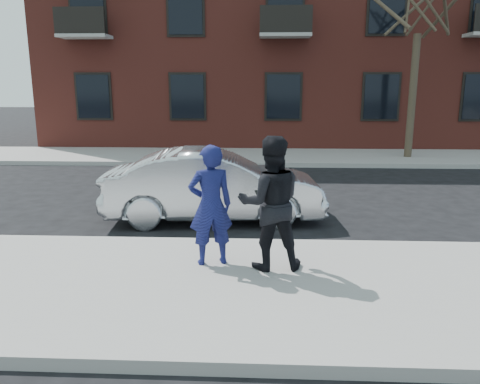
{
  "coord_description": "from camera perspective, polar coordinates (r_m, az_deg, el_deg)",
  "views": [
    {
      "loc": [
        -0.72,
        -5.87,
        2.68
      ],
      "look_at": [
        -1.02,
        0.4,
        1.23
      ],
      "focal_mm": 35.0,
      "sensor_mm": 36.0,
      "label": 1
    }
  ],
  "objects": [
    {
      "name": "ground",
      "position": [
        6.49,
        9.04,
        -11.56
      ],
      "size": [
        100.0,
        100.0,
        0.0
      ],
      "primitive_type": "plane",
      "color": "black",
      "rests_on": "ground"
    },
    {
      "name": "near_sidewalk",
      "position": [
        6.24,
        9.31,
        -11.88
      ],
      "size": [
        50.0,
        3.5,
        0.15
      ],
      "primitive_type": "cube",
      "color": "gray",
      "rests_on": "ground"
    },
    {
      "name": "near_curb",
      "position": [
        7.9,
        7.85,
        -6.39
      ],
      "size": [
        50.0,
        0.1,
        0.15
      ],
      "primitive_type": "cube",
      "color": "#999691",
      "rests_on": "ground"
    },
    {
      "name": "far_sidewalk",
      "position": [
        17.33,
        5.07,
        4.31
      ],
      "size": [
        50.0,
        3.5,
        0.15
      ],
      "primitive_type": "cube",
      "color": "gray",
      "rests_on": "ground"
    },
    {
      "name": "far_curb",
      "position": [
        15.56,
        5.33,
        3.31
      ],
      "size": [
        50.0,
        0.1,
        0.15
      ],
      "primitive_type": "cube",
      "color": "#999691",
      "rests_on": "ground"
    },
    {
      "name": "apartment_building",
      "position": [
        24.27,
        9.77,
        21.06
      ],
      "size": [
        24.3,
        10.3,
        12.3
      ],
      "color": "maroon",
      "rests_on": "ground"
    },
    {
      "name": "silver_sedan",
      "position": [
        9.33,
        -3.16,
        0.78
      ],
      "size": [
        4.42,
        1.87,
        1.42
      ],
      "primitive_type": "imported",
      "rotation": [
        0.0,
        0.0,
        1.66
      ],
      "color": "#B7BABF",
      "rests_on": "ground"
    },
    {
      "name": "man_hoodie",
      "position": [
        6.61,
        -3.61,
        -1.63
      ],
      "size": [
        0.72,
        0.58,
        1.73
      ],
      "rotation": [
        0.0,
        0.0,
        3.44
      ],
      "color": "navy",
      "rests_on": "near_sidewalk"
    },
    {
      "name": "man_peacoat",
      "position": [
        6.45,
        3.73,
        -1.37
      ],
      "size": [
        0.99,
        0.81,
        1.86
      ],
      "rotation": [
        0.0,
        0.0,
        3.27
      ],
      "color": "black",
      "rests_on": "near_sidewalk"
    }
  ]
}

